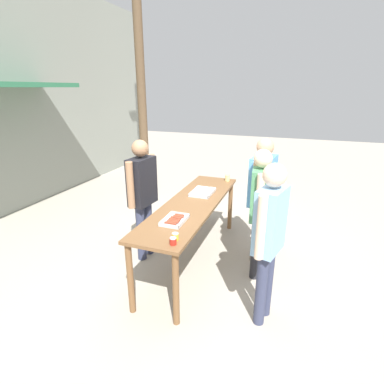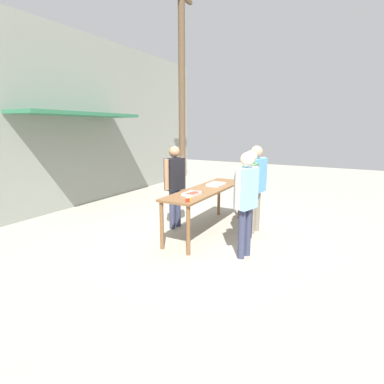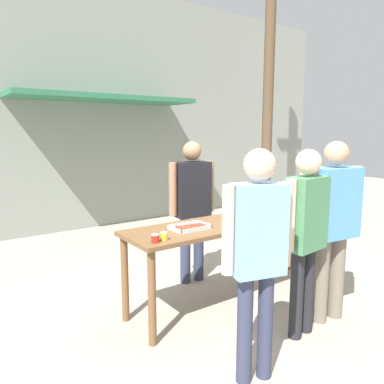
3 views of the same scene
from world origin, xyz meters
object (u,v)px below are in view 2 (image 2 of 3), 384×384
(food_tray_sausages, at_px, (192,194))
(utility_pole, at_px, (182,85))
(beer_cup, at_px, (237,179))
(person_server_behind_table, at_px, (175,180))
(person_customer_waiting_in_line, at_px, (250,187))
(food_tray_buns, at_px, (216,184))
(condiment_jar_mustard, at_px, (188,200))
(person_customer_holding_hotdog, at_px, (246,195))
(person_customer_with_cup, at_px, (255,182))
(condiment_jar_ketchup, at_px, (190,198))

(food_tray_sausages, distance_m, utility_pole, 4.76)
(beer_cup, height_order, utility_pole, utility_pole)
(person_server_behind_table, distance_m, person_customer_waiting_in_line, 1.58)
(food_tray_sausages, distance_m, person_server_behind_table, 0.89)
(person_customer_waiting_in_line, bearing_deg, food_tray_buns, -121.18)
(condiment_jar_mustard, distance_m, person_customer_holding_hotdog, 0.94)
(food_tray_sausages, height_order, person_server_behind_table, person_server_behind_table)
(food_tray_sausages, height_order, condiment_jar_mustard, condiment_jar_mustard)
(person_customer_holding_hotdog, bearing_deg, person_server_behind_table, -96.52)
(beer_cup, bearing_deg, person_customer_with_cup, -137.34)
(food_tray_sausages, relative_size, person_customer_with_cup, 0.21)
(food_tray_buns, xyz_separation_m, beer_cup, (0.73, -0.19, 0.03))
(condiment_jar_ketchup, height_order, person_customer_waiting_in_line, person_customer_waiting_in_line)
(condiment_jar_mustard, relative_size, person_customer_with_cup, 0.04)
(person_server_behind_table, distance_m, utility_pole, 4.01)
(food_tray_sausages, bearing_deg, food_tray_buns, -0.06)
(person_customer_with_cup, xyz_separation_m, person_customer_waiting_in_line, (-0.45, -0.03, -0.02))
(food_tray_sausages, xyz_separation_m, person_customer_waiting_in_line, (0.62, -0.87, 0.10))
(person_server_behind_table, height_order, utility_pole, utility_pole)
(utility_pole, bearing_deg, condiment_jar_mustard, -148.01)
(beer_cup, distance_m, person_customer_with_cup, 0.96)
(person_customer_waiting_in_line, bearing_deg, food_tray_sausages, -60.37)
(person_customer_waiting_in_line, bearing_deg, person_customer_holding_hotdog, 8.70)
(condiment_jar_ketchup, distance_m, beer_cup, 2.16)
(person_customer_holding_hotdog, relative_size, person_customer_with_cup, 0.98)
(condiment_jar_ketchup, distance_m, person_server_behind_table, 1.29)
(beer_cup, relative_size, person_customer_waiting_in_line, 0.06)
(beer_cup, height_order, person_customer_with_cup, person_customer_with_cup)
(food_tray_buns, relative_size, person_customer_with_cup, 0.24)
(beer_cup, bearing_deg, food_tray_buns, 165.21)
(condiment_jar_mustard, height_order, person_customer_waiting_in_line, person_customer_waiting_in_line)
(condiment_jar_ketchup, height_order, person_server_behind_table, person_server_behind_table)
(utility_pole, bearing_deg, beer_cup, -124.10)
(food_tray_buns, bearing_deg, utility_pole, 43.33)
(condiment_jar_ketchup, xyz_separation_m, person_server_behind_table, (0.93, 0.88, 0.09))
(condiment_jar_mustard, bearing_deg, food_tray_buns, 7.28)
(condiment_jar_ketchup, bearing_deg, person_customer_with_cup, -24.31)
(utility_pole, bearing_deg, person_customer_holding_hotdog, -137.22)
(food_tray_buns, relative_size, condiment_jar_ketchup, 5.74)
(person_customer_holding_hotdog, relative_size, utility_pole, 0.27)
(condiment_jar_mustard, xyz_separation_m, beer_cup, (2.26, 0.00, 0.01))
(beer_cup, bearing_deg, condiment_jar_mustard, -179.94)
(food_tray_buns, height_order, condiment_jar_ketchup, condiment_jar_ketchup)
(food_tray_buns, bearing_deg, food_tray_sausages, 179.94)
(condiment_jar_mustard, xyz_separation_m, person_customer_waiting_in_line, (1.11, -0.68, 0.08))
(person_server_behind_table, bearing_deg, condiment_jar_mustard, -132.56)
(person_server_behind_table, distance_m, person_customer_holding_hotdog, 1.92)
(food_tray_buns, bearing_deg, condiment_jar_ketchup, -172.91)
(person_customer_waiting_in_line, bearing_deg, condiment_jar_ketchup, -40.01)
(utility_pole, bearing_deg, person_customer_with_cup, -127.32)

